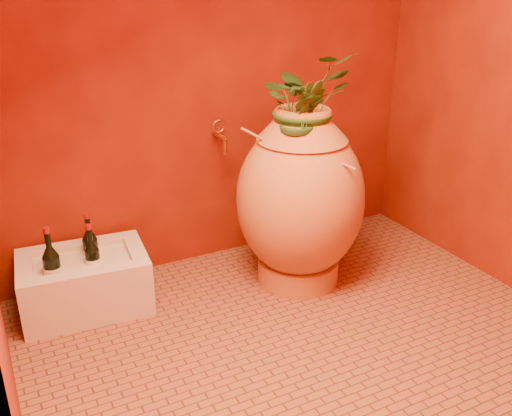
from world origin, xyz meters
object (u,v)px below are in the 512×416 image
stone_basin (85,283)px  wine_bottle_b (53,270)px  wall_tap (220,135)px  wine_bottle_a (91,251)px  wine_bottle_c (93,261)px  amphora (300,199)px

stone_basin → wine_bottle_b: 0.21m
stone_basin → wall_tap: bearing=10.8°
wine_bottle_a → wine_bottle_c: 0.10m
amphora → wine_bottle_b: size_ratio=2.84×
amphora → wine_bottle_a: 1.12m
wine_bottle_b → wall_tap: wall_tap is taller
amphora → wine_bottle_a: (-1.05, 0.32, -0.21)m
wine_bottle_c → wine_bottle_a: bearing=82.5°
wine_bottle_a → wine_bottle_b: wine_bottle_b is taller
amphora → stone_basin: 1.19m
amphora → wall_tap: bearing=123.6°
amphora → wine_bottle_b: 1.29m
wine_bottle_a → wall_tap: wall_tap is taller
wine_bottle_b → amphora: bearing=-8.7°
wine_bottle_a → wine_bottle_b: (-0.21, -0.13, 0.01)m
amphora → wine_bottle_a: bearing=163.1°
stone_basin → wine_bottle_a: bearing=48.5°
stone_basin → wine_bottle_c: 0.14m
stone_basin → amphora: bearing=-12.7°
wine_bottle_c → stone_basin: bearing=148.1°
wine_bottle_a → wine_bottle_c: wine_bottle_a is taller
stone_basin → wine_bottle_b: (-0.15, -0.06, 0.14)m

